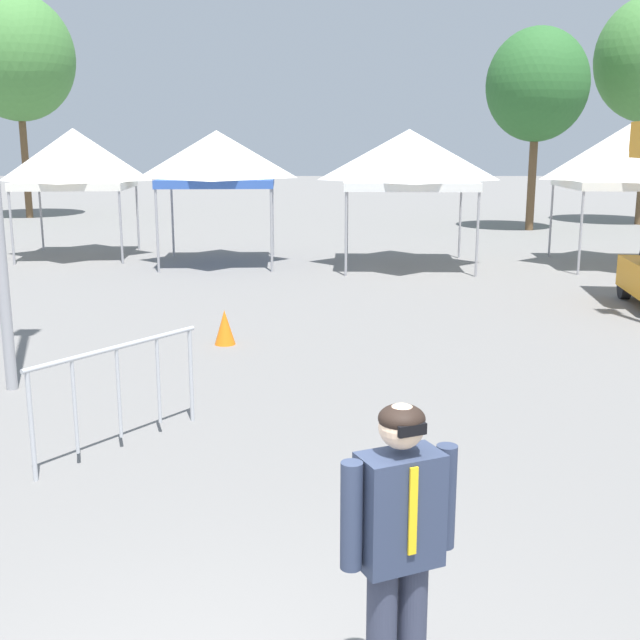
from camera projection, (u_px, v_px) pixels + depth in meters
name	position (u px, v px, depth m)	size (l,w,h in m)	color
canopy_tent_far_right	(74.00, 159.00, 20.83)	(3.02, 3.02, 3.38)	#9E9EA3
canopy_tent_center	(217.00, 158.00, 19.60)	(2.95, 2.95, 3.31)	#9E9EA3
canopy_tent_behind_left	(408.00, 159.00, 19.17)	(3.27, 3.27, 3.33)	#9E9EA3
canopy_tent_left_of_center	(630.00, 155.00, 19.25)	(3.24, 3.24, 3.50)	#9E9EA3
person_foreground	(398.00, 543.00, 4.03)	(0.60, 0.39, 1.78)	#33384C
tree_behind_tents_center	(17.00, 58.00, 31.04)	(4.45, 4.45, 8.71)	brown
tree_behind_tents_left	(537.00, 85.00, 26.80)	(3.45, 3.45, 6.82)	brown
crowd_barrier_mid_lot	(117.00, 377.00, 7.87)	(1.29, 1.72, 1.08)	#B7BABF
traffic_cone_lot_center	(224.00, 327.00, 12.08)	(0.32, 0.32, 0.54)	orange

